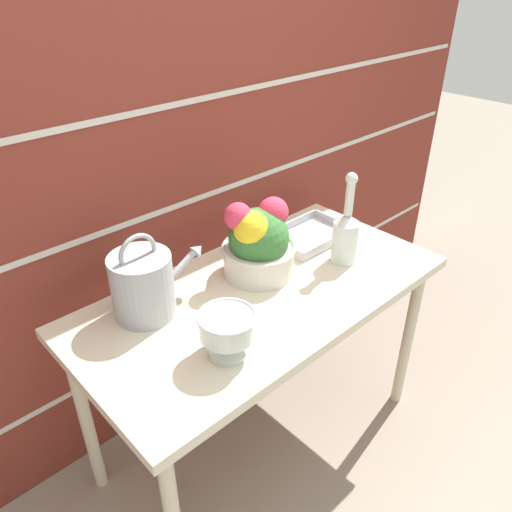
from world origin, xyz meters
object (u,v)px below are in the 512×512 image
object	(u,v)px
crystal_pedestal_bowl	(227,328)
watering_can	(143,285)
flower_planter	(258,242)
glass_decanter	(346,233)
wire_tray	(309,236)

from	to	relation	value
crystal_pedestal_bowl	watering_can	bearing A→B (deg)	101.70
flower_planter	glass_decanter	distance (m)	0.32
flower_planter	glass_decanter	xyz separation A→B (m)	(0.29, -0.15, -0.01)
crystal_pedestal_bowl	flower_planter	world-z (taller)	flower_planter
watering_can	flower_planter	distance (m)	0.42
wire_tray	glass_decanter	bearing A→B (deg)	-99.32
flower_planter	glass_decanter	size ratio (longest dim) A/B	0.81
crystal_pedestal_bowl	glass_decanter	world-z (taller)	glass_decanter
crystal_pedestal_bowl	wire_tray	distance (m)	0.73
glass_decanter	flower_planter	bearing A→B (deg)	152.12
crystal_pedestal_bowl	flower_planter	size ratio (longest dim) A/B	0.59
watering_can	glass_decanter	distance (m)	0.73
glass_decanter	wire_tray	size ratio (longest dim) A/B	1.11
crystal_pedestal_bowl	flower_planter	bearing A→B (deg)	35.10
watering_can	crystal_pedestal_bowl	xyz separation A→B (m)	(0.07, -0.32, -0.02)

